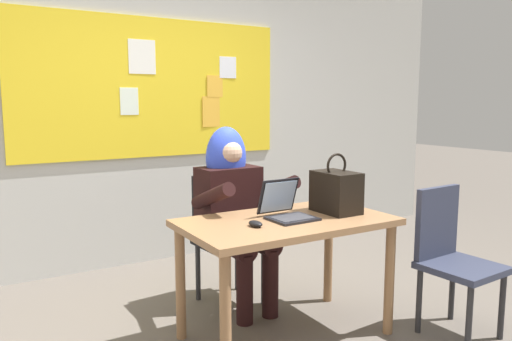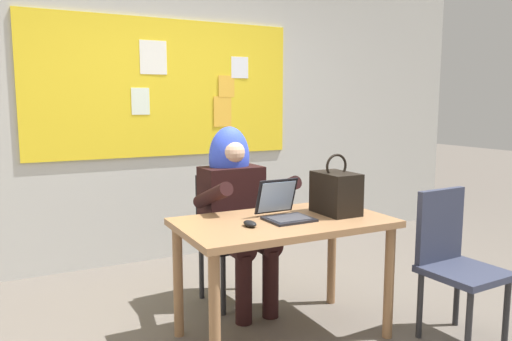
# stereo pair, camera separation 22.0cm
# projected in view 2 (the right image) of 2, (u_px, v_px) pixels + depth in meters

# --- Properties ---
(wall_back_bulletin) EXTENTS (6.80, 2.06, 2.82)m
(wall_back_bulletin) POSITION_uv_depth(u_px,v_px,m) (164.00, 103.00, 4.45)
(wall_back_bulletin) COLOR #B2B2AD
(wall_back_bulletin) RESTS_ON ground
(desk_main) EXTENTS (1.27, 0.74, 0.74)m
(desk_main) POSITION_uv_depth(u_px,v_px,m) (284.00, 236.00, 2.98)
(desk_main) COLOR #8E6642
(desk_main) RESTS_ON ground
(chair_at_desk) EXTENTS (0.45, 0.45, 0.91)m
(chair_at_desk) POSITION_uv_depth(u_px,v_px,m) (227.00, 230.00, 3.60)
(chair_at_desk) COLOR black
(chair_at_desk) RESTS_ON ground
(person_costumed) EXTENTS (0.60, 0.61, 1.26)m
(person_costumed) POSITION_uv_depth(u_px,v_px,m) (236.00, 201.00, 3.46)
(person_costumed) COLOR black
(person_costumed) RESTS_ON ground
(laptop) EXTENTS (0.27, 0.30, 0.23)m
(laptop) POSITION_uv_depth(u_px,v_px,m) (284.00, 210.00, 2.98)
(laptop) COLOR black
(laptop) RESTS_ON desk_main
(computer_mouse) EXTENTS (0.07, 0.11, 0.03)m
(computer_mouse) POSITION_uv_depth(u_px,v_px,m) (250.00, 224.00, 2.79)
(computer_mouse) COLOR black
(computer_mouse) RESTS_ON desk_main
(handbag) EXTENTS (0.20, 0.30, 0.38)m
(handbag) POSITION_uv_depth(u_px,v_px,m) (336.00, 192.00, 3.10)
(handbag) COLOR black
(handbag) RESTS_ON desk_main
(chair_extra_corner) EXTENTS (0.44, 0.44, 0.90)m
(chair_extra_corner) POSITION_uv_depth(u_px,v_px,m) (454.00, 257.00, 2.99)
(chair_extra_corner) COLOR #2D3347
(chair_extra_corner) RESTS_ON ground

